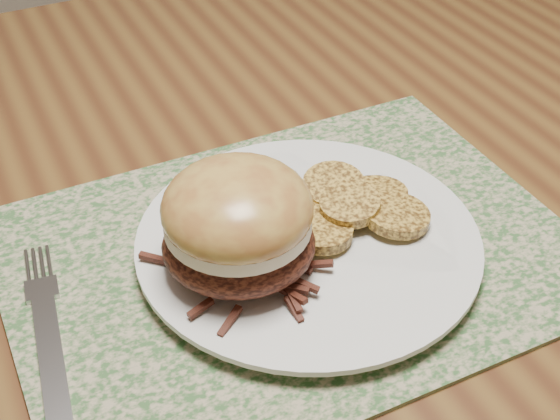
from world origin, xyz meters
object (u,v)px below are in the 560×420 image
at_px(dinner_plate, 308,244).
at_px(pork_sandwich, 238,223).
at_px(fork, 49,339).
at_px(dining_table, 362,202).

height_order(dinner_plate, pork_sandwich, pork_sandwich).
xyz_separation_m(pork_sandwich, fork, (-0.15, 0.00, -0.06)).
relative_size(dinner_plate, fork, 1.25).
bearing_deg(fork, dining_table, 28.01).
distance_m(pork_sandwich, fork, 0.16).
bearing_deg(dining_table, fork, -159.42).
relative_size(dinner_plate, pork_sandwich, 1.76).
bearing_deg(dinner_plate, fork, -178.86).
bearing_deg(pork_sandwich, dinner_plate, 29.47).
distance_m(dinner_plate, fork, 0.21).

